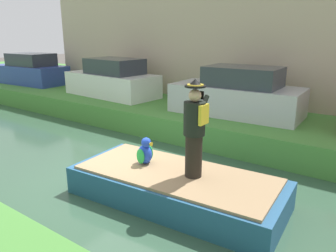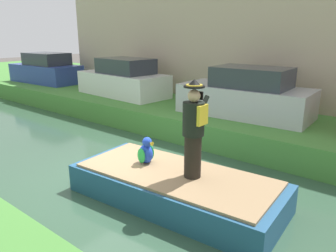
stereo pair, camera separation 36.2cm
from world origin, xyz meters
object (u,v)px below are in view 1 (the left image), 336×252
Objects in this scene: person_pirate at (195,129)px; parked_car_silver at (237,95)px; parrot_plush at (145,152)px; parked_car_white at (112,80)px; boat at (176,187)px; parked_car_blue at (31,71)px.

parked_car_silver is (4.49, 1.17, -0.16)m from person_pirate.
parked_car_white is at bearing 50.16° from parrot_plush.
parked_car_white reaches higher than parrot_plush.
boat is 2.33× the size of person_pirate.
parked_car_blue reaches higher than parrot_plush.
parked_car_silver is at bearing 9.98° from boat.
parrot_plush is at bearing 100.23° from person_pirate.
parked_car_white is (4.49, 6.60, -0.16)m from person_pirate.
parrot_plush is 7.13m from parked_car_white.
parked_car_blue is at bearing 90.00° from parked_car_white.
parked_car_silver is 11.17m from parked_car_blue.
person_pirate reaches higher than boat.
boat is at bearing -170.02° from parked_car_silver.
boat is 1.05× the size of parked_car_white.
parrot_plush is 4.58m from parked_car_silver.
parked_car_silver is 5.43m from parked_car_white.
parrot_plush is at bearing -112.14° from parked_car_blue.
parked_car_blue is at bearing 77.14° from person_pirate.
parked_car_white is (4.55, 6.23, 1.08)m from boat.
parrot_plush is 0.14× the size of parked_car_silver.
parked_car_blue is (0.00, 11.17, 0.00)m from parked_car_silver.
parked_car_silver is (4.55, 0.80, 1.08)m from boat.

